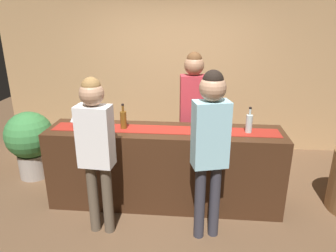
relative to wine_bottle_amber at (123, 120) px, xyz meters
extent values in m
plane|color=brown|center=(0.48, 0.00, -1.08)|extent=(10.00, 10.00, 0.00)
cube|color=tan|center=(0.48, 1.90, 0.37)|extent=(6.00, 0.12, 2.90)
cube|color=#3D2314|center=(0.48, 0.00, -0.60)|extent=(2.78, 0.60, 0.97)
cube|color=maroon|center=(0.48, 0.00, -0.11)|extent=(2.64, 0.28, 0.01)
cylinder|color=brown|center=(0.00, 0.00, -0.01)|extent=(0.07, 0.07, 0.21)
cylinder|color=brown|center=(0.00, 0.00, 0.13)|extent=(0.03, 0.03, 0.08)
cylinder|color=black|center=(0.00, 0.00, 0.18)|extent=(0.03, 0.03, 0.02)
cylinder|color=#B2C6C1|center=(1.44, 0.00, -0.01)|extent=(0.07, 0.07, 0.21)
cylinder|color=#B2C6C1|center=(1.44, 0.00, 0.13)|extent=(0.03, 0.03, 0.08)
cylinder|color=black|center=(1.44, 0.00, 0.18)|extent=(0.03, 0.03, 0.02)
cylinder|color=silver|center=(1.03, -0.05, -0.11)|extent=(0.06, 0.06, 0.00)
cylinder|color=silver|center=(1.03, -0.05, -0.07)|extent=(0.01, 0.01, 0.08)
cone|color=silver|center=(1.03, -0.05, 0.00)|extent=(0.07, 0.07, 0.06)
cylinder|color=silver|center=(-0.60, -0.02, -0.11)|extent=(0.06, 0.06, 0.00)
cylinder|color=silver|center=(-0.60, -0.02, -0.07)|extent=(0.01, 0.01, 0.08)
cone|color=silver|center=(-0.60, -0.02, 0.00)|extent=(0.07, 0.07, 0.06)
cylinder|color=#26262B|center=(0.88, 0.59, -0.66)|extent=(0.11, 0.11, 0.84)
cylinder|color=#26262B|center=(0.72, 0.57, -0.66)|extent=(0.11, 0.11, 0.84)
cube|color=#B7333D|center=(0.80, 0.58, 0.09)|extent=(0.36, 0.24, 0.67)
sphere|color=#9E7051|center=(0.80, 0.58, 0.55)|extent=(0.25, 0.25, 0.25)
sphere|color=brown|center=(0.80, 0.58, 0.62)|extent=(0.20, 0.20, 0.20)
cylinder|color=#33333D|center=(0.91, -0.61, -0.67)|extent=(0.11, 0.11, 0.83)
cylinder|color=#33333D|center=(1.06, -0.57, -0.67)|extent=(0.11, 0.11, 0.83)
cube|color=#99D1E0|center=(0.99, -0.59, 0.08)|extent=(0.38, 0.28, 0.66)
sphere|color=tan|center=(0.99, -0.59, 0.53)|extent=(0.25, 0.25, 0.25)
sphere|color=black|center=(0.99, -0.59, 0.60)|extent=(0.19, 0.19, 0.19)
cylinder|color=brown|center=(-0.22, -0.61, -0.69)|extent=(0.11, 0.11, 0.79)
cylinder|color=brown|center=(-0.06, -0.62, -0.69)|extent=(0.11, 0.11, 0.79)
cube|color=white|center=(-0.14, -0.61, 0.02)|extent=(0.35, 0.23, 0.63)
sphere|color=tan|center=(-0.14, -0.61, 0.46)|extent=(0.24, 0.24, 0.24)
sphere|color=olive|center=(-0.14, -0.61, 0.52)|extent=(0.19, 0.19, 0.19)
cylinder|color=#9E9389|center=(-1.49, 0.50, -0.91)|extent=(0.41, 0.41, 0.36)
sphere|color=#387A3D|center=(-1.49, 0.50, -0.44)|extent=(0.66, 0.66, 0.66)
camera|label=1|loc=(0.84, -3.40, 1.16)|focal=33.40mm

